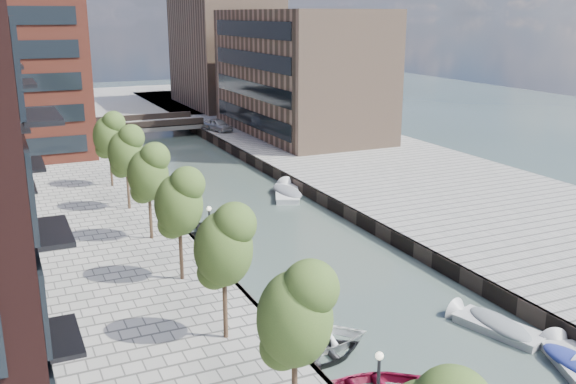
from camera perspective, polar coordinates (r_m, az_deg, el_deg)
water at (r=50.98m, az=-4.66°, el=-1.06°), size 300.00×300.00×0.00m
quay_right at (r=58.04m, az=10.33°, el=1.31°), size 20.00×140.00×1.00m
quay_wall_left at (r=49.19m, az=-11.36°, el=-1.34°), size 0.25×140.00×1.00m
quay_wall_right at (r=53.13m, az=1.52°, el=0.24°), size 0.25×140.00×1.00m
far_closure at (r=108.17m, az=-15.77°, el=7.54°), size 80.00×40.00×1.00m
tan_block_near at (r=75.64m, az=0.95°, el=10.61°), size 12.00×25.00×14.00m
tan_block_far at (r=99.60m, az=-5.66°, el=12.31°), size 12.00×20.00×16.00m
bridge at (r=80.79m, az=-12.56°, el=5.83°), size 13.00×6.00×1.30m
tree_1 at (r=20.93m, az=0.61°, el=-10.65°), size 2.50×2.50×5.95m
tree_2 at (r=26.92m, az=-5.77°, el=-4.60°), size 2.50×2.50×5.95m
tree_3 at (r=33.31m, az=-9.71°, el=-0.77°), size 2.50×2.50×5.95m
tree_4 at (r=39.90m, az=-12.35°, el=1.81°), size 2.50×2.50×5.95m
tree_5 at (r=46.61m, az=-14.25°, el=3.65°), size 2.50×2.50×5.95m
tree_6 at (r=53.40m, az=-15.67°, el=5.03°), size 2.50×2.50×5.95m
lamp_1 at (r=33.28m, az=-6.95°, el=-3.92°), size 0.24×0.24×4.12m
lamp_2 at (r=48.19m, az=-12.82°, el=1.94°), size 0.24×0.24×4.12m
sloop_0 at (r=28.93m, az=2.49°, el=-14.64°), size 4.58×3.30×0.94m
sloop_3 at (r=29.98m, az=2.30°, el=-13.48°), size 5.75×4.59×1.06m
sloop_4 at (r=44.73m, az=-8.88°, el=-3.61°), size 5.44×4.36×1.00m
motorboat_1 at (r=32.78m, az=17.59°, el=-11.20°), size 2.86×4.93×1.56m
motorboat_3 at (r=30.77m, az=24.08°, el=-13.75°), size 3.15×4.81×1.52m
motorboat_4 at (r=53.23m, az=-0.10°, el=-0.05°), size 3.81×5.69×1.80m
car at (r=77.41m, az=-6.23°, el=5.95°), size 2.87×4.60×1.46m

